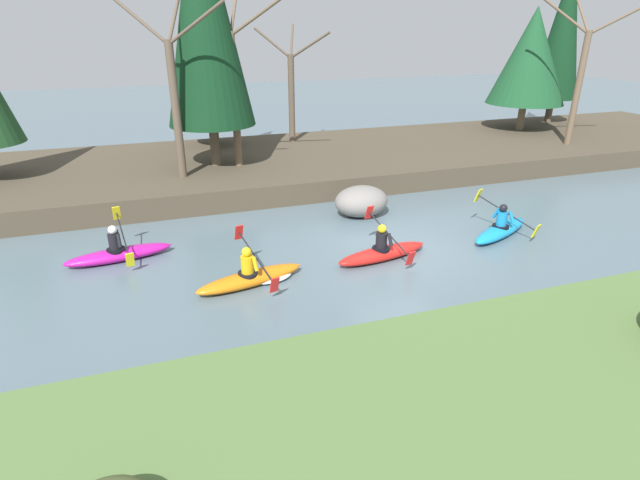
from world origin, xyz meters
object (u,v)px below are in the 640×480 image
kayaker_trailing (254,276)px  kayaker_far_back (119,253)px  kayaker_lead (501,229)px  kayaker_middle (383,252)px  boulder_midstream (361,201)px

kayaker_trailing → kayaker_far_back: (-3.12, 2.45, 0.02)m
kayaker_trailing → kayaker_lead: bearing=-8.6°
kayaker_lead → kayaker_trailing: bearing=159.3°
kayaker_middle → kayaker_far_back: 7.01m
kayaker_trailing → boulder_midstream: kayaker_trailing is taller
kayaker_middle → kayaker_far_back: size_ratio=1.00×
kayaker_lead → boulder_midstream: 4.39m
kayaker_lead → boulder_midstream: size_ratio=1.52×
kayaker_lead → kayaker_trailing: size_ratio=0.97×
kayaker_middle → kayaker_trailing: (-3.54, -0.27, -0.02)m
kayaker_trailing → kayaker_far_back: bearing=128.7°
kayaker_far_back → boulder_midstream: 7.48m
kayaker_lead → kayaker_far_back: 10.84m
kayaker_trailing → boulder_midstream: bearing=26.2°
kayaker_trailing → kayaker_far_back: same height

